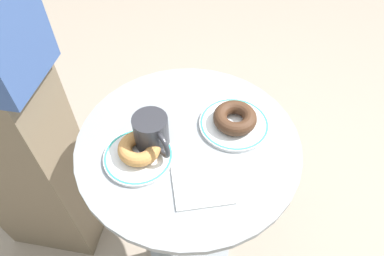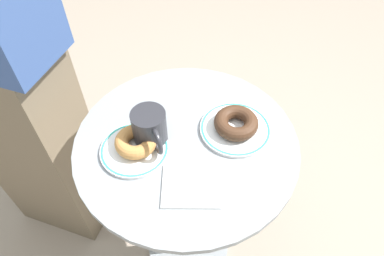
# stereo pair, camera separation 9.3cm
# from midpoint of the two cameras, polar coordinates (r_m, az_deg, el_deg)

# --- Properties ---
(ground_plane) EXTENTS (7.00, 7.00, 0.02)m
(ground_plane) POSITION_cam_midpoint_polar(r_m,az_deg,el_deg) (1.58, -2.19, -19.41)
(ground_plane) COLOR gray
(cafe_table) EXTENTS (0.61, 0.61, 0.74)m
(cafe_table) POSITION_cam_midpoint_polar(r_m,az_deg,el_deg) (1.13, -2.93, -10.26)
(cafe_table) COLOR gray
(cafe_table) RESTS_ON ground
(plate_left) EXTENTS (0.18, 0.18, 0.01)m
(plate_left) POSITION_cam_midpoint_polar(r_m,az_deg,el_deg) (0.90, -11.89, -4.84)
(plate_left) COLOR white
(plate_left) RESTS_ON cafe_table
(plate_right) EXTENTS (0.19, 0.19, 0.01)m
(plate_right) POSITION_cam_midpoint_polar(r_m,az_deg,el_deg) (0.95, 4.27, 0.54)
(plate_right) COLOR white
(plate_right) RESTS_ON cafe_table
(donut_old_fashioned) EXTENTS (0.14, 0.14, 0.04)m
(donut_old_fashioned) POSITION_cam_midpoint_polar(r_m,az_deg,el_deg) (0.89, -11.80, -3.50)
(donut_old_fashioned) COLOR #BC7F42
(donut_old_fashioned) RESTS_ON plate_left
(donut_chocolate) EXTENTS (0.15, 0.15, 0.04)m
(donut_chocolate) POSITION_cam_midpoint_polar(r_m,az_deg,el_deg) (0.94, 4.36, 1.54)
(donut_chocolate) COLOR #422819
(donut_chocolate) RESTS_ON plate_right
(paper_napkin) EXTENTS (0.18, 0.17, 0.01)m
(paper_napkin) POSITION_cam_midpoint_polar(r_m,az_deg,el_deg) (0.84, -1.49, -9.43)
(paper_napkin) COLOR white
(paper_napkin) RESTS_ON cafe_table
(coffee_mug) EXTENTS (0.09, 0.14, 0.10)m
(coffee_mug) POSITION_cam_midpoint_polar(r_m,az_deg,el_deg) (0.88, -9.71, -1.03)
(coffee_mug) COLOR #28282D
(coffee_mug) RESTS_ON cafe_table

